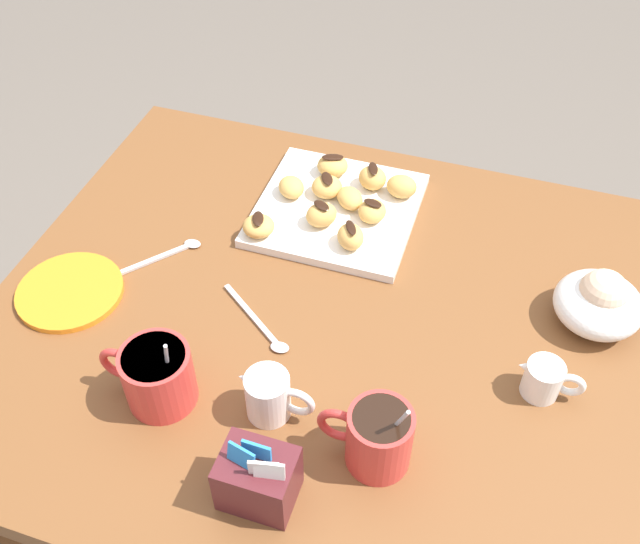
# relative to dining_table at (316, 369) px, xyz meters

# --- Properties ---
(ground_plane) EXTENTS (8.00, 8.00, 0.00)m
(ground_plane) POSITION_rel_dining_table_xyz_m (0.00, 0.00, -0.61)
(ground_plane) COLOR #665B51
(dining_table) EXTENTS (0.98, 0.86, 0.75)m
(dining_table) POSITION_rel_dining_table_xyz_m (0.00, 0.00, 0.00)
(dining_table) COLOR brown
(dining_table) RESTS_ON ground_plane
(pastry_plate_square) EXTENTS (0.27, 0.27, 0.02)m
(pastry_plate_square) POSITION_rel_dining_table_xyz_m (0.04, -0.23, 0.14)
(pastry_plate_square) COLOR white
(pastry_plate_square) RESTS_ON dining_table
(coffee_mug_red_left) EXTENTS (0.12, 0.08, 0.14)m
(coffee_mug_red_left) POSITION_rel_dining_table_xyz_m (-0.15, 0.20, 0.19)
(coffee_mug_red_left) COLOR red
(coffee_mug_red_left) RESTS_ON dining_table
(coffee_mug_red_right) EXTENTS (0.13, 0.09, 0.14)m
(coffee_mug_red_right) POSITION_rel_dining_table_xyz_m (0.15, 0.20, 0.19)
(coffee_mug_red_right) COLOR red
(coffee_mug_red_right) RESTS_ON dining_table
(cream_pitcher_white) EXTENTS (0.10, 0.06, 0.07)m
(cream_pitcher_white) POSITION_rel_dining_table_xyz_m (0.00, 0.18, 0.18)
(cream_pitcher_white) COLOR white
(cream_pitcher_white) RESTS_ON dining_table
(sugar_caddy) EXTENTS (0.09, 0.07, 0.11)m
(sugar_caddy) POSITION_rel_dining_table_xyz_m (-0.03, 0.30, 0.18)
(sugar_caddy) COLOR #561E23
(sugar_caddy) RESTS_ON dining_table
(ice_cream_bowl) EXTENTS (0.13, 0.13, 0.10)m
(ice_cream_bowl) POSITION_rel_dining_table_xyz_m (-0.40, -0.12, 0.18)
(ice_cream_bowl) COLOR white
(ice_cream_bowl) RESTS_ON dining_table
(chocolate_sauce_pitcher) EXTENTS (0.09, 0.05, 0.06)m
(chocolate_sauce_pitcher) POSITION_rel_dining_table_xyz_m (-0.34, 0.04, 0.17)
(chocolate_sauce_pitcher) COLOR white
(chocolate_sauce_pitcher) RESTS_ON dining_table
(saucer_orange_left) EXTENTS (0.16, 0.16, 0.01)m
(saucer_orange_left) POSITION_rel_dining_table_xyz_m (0.37, 0.08, 0.14)
(saucer_orange_left) COLOR orange
(saucer_orange_left) RESTS_ON dining_table
(loose_spoon_near_saucer) EXTENTS (0.14, 0.10, 0.01)m
(loose_spoon_near_saucer) POSITION_rel_dining_table_xyz_m (0.07, 0.05, 0.14)
(loose_spoon_near_saucer) COLOR silver
(loose_spoon_near_saucer) RESTS_ON dining_table
(loose_spoon_by_plate) EXTENTS (0.11, 0.13, 0.01)m
(loose_spoon_by_plate) POSITION_rel_dining_table_xyz_m (0.27, -0.04, 0.14)
(loose_spoon_by_plate) COLOR silver
(loose_spoon_by_plate) RESTS_ON dining_table
(beignet_0) EXTENTS (0.07, 0.07, 0.04)m
(beignet_0) POSITION_rel_dining_table_xyz_m (0.05, -0.18, 0.17)
(beignet_0) COLOR #DBA351
(beignet_0) RESTS_ON pastry_plate_square
(chocolate_drizzle_0) EXTENTS (0.04, 0.03, 0.00)m
(chocolate_drizzle_0) POSITION_rel_dining_table_xyz_m (0.05, -0.18, 0.19)
(chocolate_drizzle_0) COLOR black
(chocolate_drizzle_0) RESTS_ON beignet_0
(beignet_1) EXTENTS (0.07, 0.07, 0.03)m
(beignet_1) POSITION_rel_dining_table_xyz_m (0.02, -0.24, 0.17)
(beignet_1) COLOR #DBA351
(beignet_1) RESTS_ON pastry_plate_square
(beignet_2) EXTENTS (0.07, 0.06, 0.03)m
(beignet_2) POSITION_rel_dining_table_xyz_m (0.07, -0.31, 0.17)
(beignet_2) COLOR #DBA351
(beignet_2) RESTS_ON pastry_plate_square
(chocolate_drizzle_2) EXTENTS (0.04, 0.03, 0.00)m
(chocolate_drizzle_2) POSITION_rel_dining_table_xyz_m (0.07, -0.31, 0.19)
(chocolate_drizzle_2) COLOR black
(chocolate_drizzle_2) RESTS_ON beignet_2
(beignet_3) EXTENTS (0.05, 0.05, 0.03)m
(beignet_3) POSITION_rel_dining_table_xyz_m (-0.03, -0.22, 0.17)
(beignet_3) COLOR #DBA351
(beignet_3) RESTS_ON pastry_plate_square
(chocolate_drizzle_3) EXTENTS (0.04, 0.03, 0.00)m
(chocolate_drizzle_3) POSITION_rel_dining_table_xyz_m (-0.03, -0.22, 0.19)
(chocolate_drizzle_3) COLOR black
(chocolate_drizzle_3) RESTS_ON beignet_3
(beignet_4) EXTENTS (0.07, 0.07, 0.03)m
(beignet_4) POSITION_rel_dining_table_xyz_m (0.12, -0.24, 0.17)
(beignet_4) COLOR #DBA351
(beignet_4) RESTS_ON pastry_plate_square
(beignet_5) EXTENTS (0.07, 0.07, 0.03)m
(beignet_5) POSITION_rel_dining_table_xyz_m (0.14, -0.13, 0.17)
(beignet_5) COLOR #DBA351
(beignet_5) RESTS_ON pastry_plate_square
(chocolate_drizzle_5) EXTENTS (0.03, 0.04, 0.00)m
(chocolate_drizzle_5) POSITION_rel_dining_table_xyz_m (0.14, -0.13, 0.18)
(chocolate_drizzle_5) COLOR black
(chocolate_drizzle_5) RESTS_ON beignet_5
(beignet_6) EXTENTS (0.07, 0.07, 0.04)m
(beignet_6) POSITION_rel_dining_table_xyz_m (-0.01, -0.30, 0.17)
(beignet_6) COLOR #DBA351
(beignet_6) RESTS_ON pastry_plate_square
(chocolate_drizzle_6) EXTENTS (0.03, 0.04, 0.00)m
(chocolate_drizzle_6) POSITION_rel_dining_table_xyz_m (-0.01, -0.30, 0.19)
(chocolate_drizzle_6) COLOR black
(chocolate_drizzle_6) RESTS_ON beignet_6
(beignet_7) EXTENTS (0.06, 0.07, 0.04)m
(beignet_7) POSITION_rel_dining_table_xyz_m (-0.01, -0.15, 0.17)
(beignet_7) COLOR #DBA351
(beignet_7) RESTS_ON pastry_plate_square
(chocolate_drizzle_7) EXTENTS (0.03, 0.04, 0.00)m
(chocolate_drizzle_7) POSITION_rel_dining_table_xyz_m (-0.01, -0.15, 0.19)
(chocolate_drizzle_7) COLOR black
(chocolate_drizzle_7) RESTS_ON beignet_7
(beignet_8) EXTENTS (0.05, 0.05, 0.04)m
(beignet_8) POSITION_rel_dining_table_xyz_m (-0.06, -0.29, 0.17)
(beignet_8) COLOR #DBA351
(beignet_8) RESTS_ON pastry_plate_square
(beignet_9) EXTENTS (0.07, 0.07, 0.03)m
(beignet_9) POSITION_rel_dining_table_xyz_m (0.06, -0.26, 0.17)
(beignet_9) COLOR #DBA351
(beignet_9) RESTS_ON pastry_plate_square
(chocolate_drizzle_9) EXTENTS (0.03, 0.04, 0.00)m
(chocolate_drizzle_9) POSITION_rel_dining_table_xyz_m (0.06, -0.26, 0.19)
(chocolate_drizzle_9) COLOR black
(chocolate_drizzle_9) RESTS_ON beignet_9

